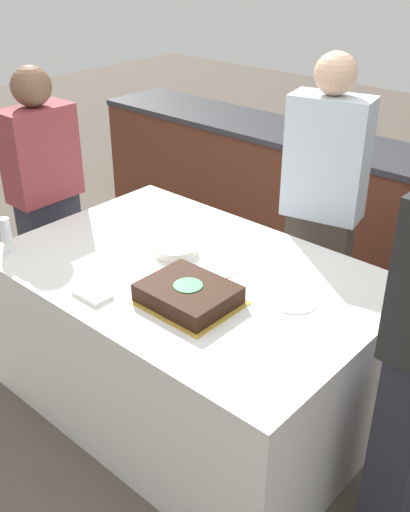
{
  "coord_description": "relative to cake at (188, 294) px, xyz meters",
  "views": [
    {
      "loc": [
        1.62,
        -1.71,
        2.12
      ],
      "look_at": [
        0.09,
        0.0,
        0.87
      ],
      "focal_mm": 42.0,
      "sensor_mm": 36.0,
      "label": 1
    }
  ],
  "objects": [
    {
      "name": "wine_glass",
      "position": [
        -0.92,
        -0.26,
        0.08
      ],
      "size": [
        0.06,
        0.06,
        0.18
      ],
      "color": "white",
      "rests_on": "dining_table"
    },
    {
      "name": "plate_stack",
      "position": [
        -0.33,
        0.27,
        -0.02
      ],
      "size": [
        0.21,
        0.21,
        0.04
      ],
      "color": "white",
      "rests_on": "dining_table"
    },
    {
      "name": "cake",
      "position": [
        0.0,
        0.0,
        0.0
      ],
      "size": [
        0.4,
        0.34,
        0.08
      ],
      "color": "gold",
      "rests_on": "dining_table"
    },
    {
      "name": "ground_plane",
      "position": [
        -0.18,
        0.21,
        -0.81
      ],
      "size": [
        14.0,
        14.0,
        0.0
      ],
      "primitive_type": "plane",
      "color": "brown"
    },
    {
      "name": "dining_table",
      "position": [
        -0.18,
        0.21,
        -0.43
      ],
      "size": [
        1.75,
        1.17,
        0.77
      ],
      "color": "silver",
      "rests_on": "ground_plane"
    },
    {
      "name": "side_plate_right_edge",
      "position": [
        0.33,
        0.29,
        -0.04
      ],
      "size": [
        0.19,
        0.19,
        0.0
      ],
      "color": "white",
      "rests_on": "dining_table"
    },
    {
      "name": "utensil_pile",
      "position": [
        -0.33,
        -0.24,
        -0.03
      ],
      "size": [
        0.16,
        0.1,
        0.02
      ],
      "color": "white",
      "rests_on": "dining_table"
    },
    {
      "name": "person_cutting_cake",
      "position": [
        0.0,
        1.01,
        0.04
      ],
      "size": [
        0.43,
        0.28,
        1.64
      ],
      "rotation": [
        0.0,
        0.0,
        -2.92
      ],
      "color": "#4C4238",
      "rests_on": "ground_plane"
    },
    {
      "name": "back_counter",
      "position": [
        -0.18,
        1.87,
        -0.35
      ],
      "size": [
        4.4,
        0.58,
        0.92
      ],
      "color": "#5B2D1E",
      "rests_on": "ground_plane"
    },
    {
      "name": "person_seated_left",
      "position": [
        -1.28,
        0.21,
        -0.02
      ],
      "size": [
        0.21,
        0.39,
        1.53
      ],
      "rotation": [
        0.0,
        0.0,
        1.57
      ],
      "color": "#282833",
      "rests_on": "ground_plane"
    },
    {
      "name": "side_plate_near_cake",
      "position": [
        -0.09,
        0.29,
        -0.04
      ],
      "size": [
        0.19,
        0.19,
        0.0
      ],
      "color": "white",
      "rests_on": "dining_table"
    }
  ]
}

